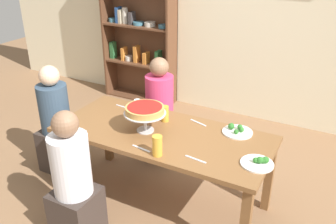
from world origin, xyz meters
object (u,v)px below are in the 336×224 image
Objects in this scene: bookshelf at (139,24)px; cutlery_spare_fork at (141,149)px; beer_glass_amber_short at (165,114)px; diner_near_left at (74,187)px; salad_plate_near_diner at (259,162)px; cutlery_knife_near at (78,129)px; cutlery_fork_far at (123,107)px; diner_far_left at (160,116)px; cutlery_knife_far at (196,159)px; salad_plate_far_diner at (237,131)px; dining_table at (163,141)px; beer_glass_amber_tall at (157,146)px; deep_dish_pizza_stand at (145,111)px; cutlery_fork_near at (198,123)px; diner_head_west at (57,127)px; water_glass_clear_near at (137,105)px.

bookshelf is 12.29× the size of cutlery_spare_fork.
beer_glass_amber_short is 0.81× the size of cutlery_spare_fork.
diner_near_left is 4.67× the size of salad_plate_near_diner.
cutlery_fork_far is at bearing 79.36° from cutlery_knife_near.
beer_glass_amber_short is 0.78m from cutlery_knife_near.
diner_near_left is at bearing 0.90° from diner_far_left.
cutlery_knife_near and cutlery_knife_far have the same top height.
diner_near_left is 0.98m from cutlery_knife_far.
salad_plate_far_diner is 1.15m from cutlery_fork_far.
beer_glass_amber_tall reaches higher than dining_table.
deep_dish_pizza_stand is at bearing -56.81° from bookshelf.
cutlery_fork_far is (-0.79, -0.04, 0.00)m from cutlery_fork_near.
cutlery_spare_fork is at bearing -164.77° from cutlery_knife_far.
diner_near_left is 1.21m from cutlery_fork_near.
dining_table is 0.83m from diner_near_left.
cutlery_fork_far is (-0.50, 0.07, -0.07)m from beer_glass_amber_short.
diner_far_left reaches higher than beer_glass_amber_short.
cutlery_knife_near is 1.00× the size of cutlery_knife_far.
diner_head_west is 6.90× the size of beer_glass_amber_tall.
bookshelf is at bearing 97.35° from diner_head_west.
beer_glass_amber_tall is 0.93× the size of cutlery_fork_far.
beer_glass_amber_tall is (0.54, 0.38, 0.33)m from diner_near_left.
diner_far_left is 1.31m from cutlery_knife_far.
salad_plate_near_diner is 1.48× the size of beer_glass_amber_tall.
beer_glass_amber_short reaches higher than salad_plate_near_diner.
dining_table is at bearing 31.12° from diner_far_left.
cutlery_fork_far is at bearing 165.86° from salad_plate_near_diner.
salad_plate_near_diner is at bearing -41.94° from bookshelf.
salad_plate_far_diner is (0.97, 1.01, 0.27)m from diner_near_left.
beer_glass_amber_short is at bearing -171.50° from salad_plate_far_diner.
salad_plate_far_diner is 0.77m from beer_glass_amber_tall.
diner_head_west is 1.85m from salad_plate_far_diner.
salad_plate_near_diner is at bearing -64.09° from diner_near_left.
cutlery_knife_far is at bearing -49.83° from bookshelf.
diner_near_left is 1.03m from water_glass_clear_near.
diner_near_left reaches higher than beer_glass_amber_tall.
cutlery_spare_fork is at bearing -93.20° from dining_table.
cutlery_spare_fork is at bearing 172.96° from beer_glass_amber_tall.
diner_far_left is 1.10m from salad_plate_far_diner.
bookshelf is 3.00m from cutlery_knife_far.
water_glass_clear_near is (1.07, -1.75, -0.33)m from bookshelf.
salad_plate_far_diner is at bearing 24.09° from cutlery_knife_near.
cutlery_knife_near is (-0.88, -0.60, 0.00)m from cutlery_fork_near.
beer_glass_amber_tall is (-0.72, -0.24, 0.07)m from salad_plate_near_diner.
diner_far_left is 1.06m from cutlery_knife_near.
cutlery_knife_near is at bearing -173.56° from cutlery_spare_fork.
cutlery_spare_fork is (1.21, -0.30, 0.25)m from diner_head_west.
salad_plate_far_diner is (0.71, 0.34, -0.17)m from deep_dish_pizza_stand.
bookshelf is 2.44m from cutlery_fork_near.
diner_head_west is (-1.23, -0.02, -0.16)m from dining_table.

